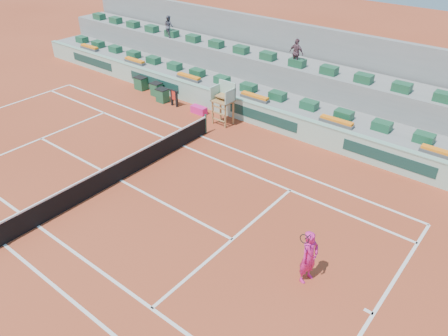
{
  "coord_description": "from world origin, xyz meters",
  "views": [
    {
      "loc": [
        13.91,
        -9.88,
        10.93
      ],
      "look_at": [
        4.0,
        2.5,
        1.0
      ],
      "focal_mm": 35.0,
      "sensor_mm": 36.0,
      "label": 1
    }
  ],
  "objects_px": {
    "umpire_chair": "(224,98)",
    "drink_cooler_a": "(162,95)",
    "tennis_player": "(309,257)",
    "player_bag": "(199,110)"
  },
  "relations": [
    {
      "from": "player_bag",
      "to": "umpire_chair",
      "type": "relative_size",
      "value": 0.41
    },
    {
      "from": "umpire_chair",
      "to": "drink_cooler_a",
      "type": "distance_m",
      "value": 5.0
    },
    {
      "from": "player_bag",
      "to": "drink_cooler_a",
      "type": "height_order",
      "value": "drink_cooler_a"
    },
    {
      "from": "player_bag",
      "to": "tennis_player",
      "type": "height_order",
      "value": "tennis_player"
    },
    {
      "from": "tennis_player",
      "to": "drink_cooler_a",
      "type": "bearing_deg",
      "value": 152.54
    },
    {
      "from": "umpire_chair",
      "to": "drink_cooler_a",
      "type": "bearing_deg",
      "value": -179.74
    },
    {
      "from": "umpire_chair",
      "to": "drink_cooler_a",
      "type": "height_order",
      "value": "umpire_chair"
    },
    {
      "from": "umpire_chair",
      "to": "player_bag",
      "type": "bearing_deg",
      "value": 177.45
    },
    {
      "from": "drink_cooler_a",
      "to": "tennis_player",
      "type": "xyz_separation_m",
      "value": [
        14.41,
        -7.49,
        0.58
      ]
    },
    {
      "from": "drink_cooler_a",
      "to": "tennis_player",
      "type": "height_order",
      "value": "tennis_player"
    }
  ]
}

